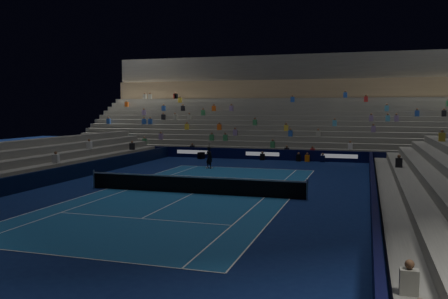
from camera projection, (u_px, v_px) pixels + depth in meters
ground at (193, 194)px, 26.65m from camera, size 90.00×90.00×0.00m
court_surface at (193, 193)px, 26.65m from camera, size 10.97×23.77×0.01m
sponsor_barrier_far at (263, 154)px, 44.24m from camera, size 44.00×0.25×1.00m
sponsor_barrier_east at (373, 194)px, 23.80m from camera, size 0.25×37.00×1.00m
sponsor_barrier_west at (48, 177)px, 29.42m from camera, size 0.25×37.00×1.00m
grandstand_main at (281, 121)px, 52.95m from camera, size 44.00×15.20×11.20m
grandstand_east at (448, 189)px, 22.76m from camera, size 5.00×37.00×2.50m
grandstand_west at (2, 169)px, 30.39m from camera, size 5.00×37.00×2.50m
tennis_net at (193, 185)px, 26.61m from camera, size 12.90×0.10×1.10m
tennis_player at (209, 158)px, 37.74m from camera, size 0.75×0.64×1.74m
broadcast_camera at (201, 155)px, 44.93m from camera, size 0.64×1.00×0.63m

